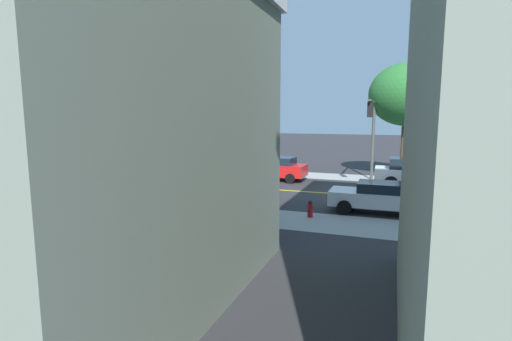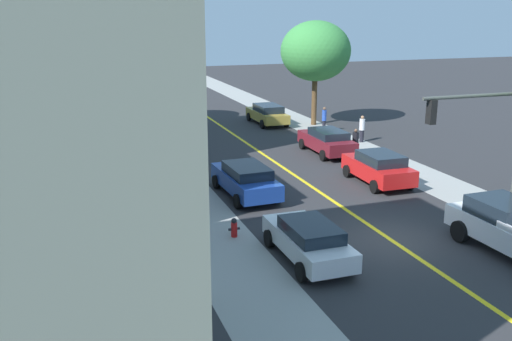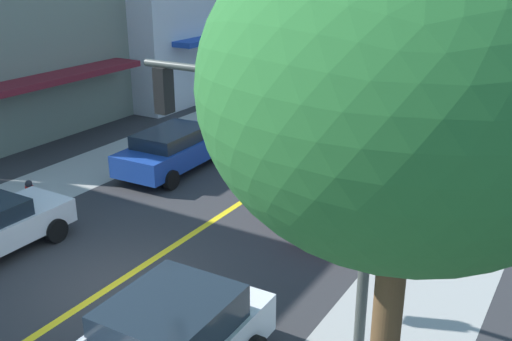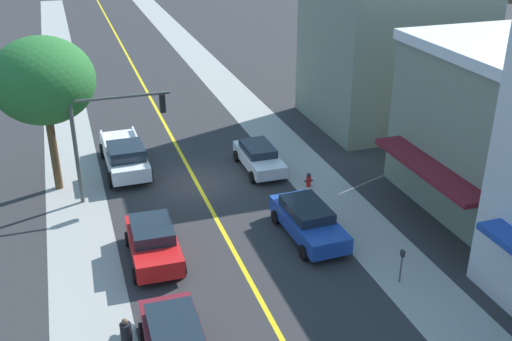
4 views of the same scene
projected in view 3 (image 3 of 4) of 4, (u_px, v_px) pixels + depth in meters
The scene contains 14 objects.
ground_plane at pixel (114, 285), 13.50m from camera, with size 140.00×140.00×0.00m, color #2D2D30.
road_centerline_stripe at pixel (114, 285), 13.50m from camera, with size 0.20×126.00×0.00m, color yellow.
street_tree_right_corner at pixel (408, 88), 6.80m from camera, with size 4.95×4.95×7.84m.
fire_hydrant at pixel (30, 192), 17.71m from camera, with size 0.44×0.24×0.75m.
parking_meter at pixel (200, 109), 24.73m from camera, with size 0.12×0.18×1.44m.
traffic_light_mast at pixel (287, 159), 10.34m from camera, with size 4.76×0.32×5.51m.
street_lamp at pixel (299, 9), 30.68m from camera, with size 0.70×0.36×7.03m.
red_sedan_right_curb at pixel (357, 188), 16.78m from camera, with size 2.17×4.32×1.57m.
gold_sedan_right_curb at pixel (481, 85), 29.76m from camera, with size 2.08×4.75×1.48m.
blue_sedan_left_curb at pixel (176, 148), 20.30m from camera, with size 2.18×4.85×1.50m.
silver_sedan_left_curb at pixel (339, 76), 32.06m from camera, with size 1.95×4.29×1.43m.
maroon_sedan_right_curb at pixel (429, 135), 21.74m from camera, with size 2.11×4.69×1.49m.
pedestrian_black_shirt at pixel (465, 146), 20.40m from camera, with size 0.37×0.37×1.57m.
small_dog at pixel (450, 169), 19.74m from camera, with size 0.53×0.58×0.48m.
Camera 3 is at (8.81, -8.38, 7.21)m, focal length 41.27 mm.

